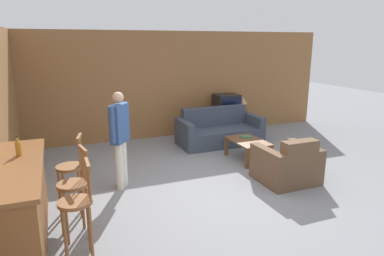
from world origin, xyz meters
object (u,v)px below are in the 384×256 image
at_px(tv_unit, 226,123).
at_px(person_by_window, 120,135).
at_px(bar_chair_far, 71,173).
at_px(table_lamp, 242,100).
at_px(tv, 227,104).
at_px(couch_far, 219,131).
at_px(book_on_table, 246,137).
at_px(bottle, 18,147).
at_px(bar_chair_near, 77,210).
at_px(coffee_table, 248,143).
at_px(bar_chair_mid, 74,192).
at_px(armchair_near, 287,166).

bearing_deg(tv_unit, person_by_window, -142.39).
distance_m(bar_chair_far, table_lamp, 5.44).
relative_size(table_lamp, person_by_window, 0.28).
xyz_separation_m(tv, table_lamp, (0.47, 0.00, 0.07)).
height_order(couch_far, book_on_table, couch_far).
distance_m(bottle, person_by_window, 1.65).
height_order(couch_far, tv_unit, couch_far).
distance_m(bar_chair_near, coffee_table, 4.05).
distance_m(bar_chair_near, book_on_table, 4.22).
xyz_separation_m(bar_chair_far, tv_unit, (3.99, 3.09, -0.33)).
xyz_separation_m(coffee_table, bottle, (-3.99, -1.29, 0.77)).
bearing_deg(person_by_window, tv_unit, 37.61).
height_order(tv_unit, table_lamp, table_lamp).
xyz_separation_m(bar_chair_mid, coffee_table, (3.42, 1.66, -0.24)).
height_order(couch_far, tv, tv).
height_order(bar_chair_far, book_on_table, bar_chair_far).
bearing_deg(coffee_table, armchair_near, -88.11).
height_order(bar_chair_mid, couch_far, bar_chair_mid).
relative_size(couch_far, bottle, 7.72).
bearing_deg(person_by_window, bar_chair_mid, -122.15).
bearing_deg(couch_far, tv_unit, 52.77).
bearing_deg(person_by_window, armchair_near, -17.30).
height_order(bar_chair_near, coffee_table, bar_chair_near).
bearing_deg(coffee_table, person_by_window, -171.31).
relative_size(armchair_near, book_on_table, 3.65).
relative_size(couch_far, coffee_table, 2.06).
xyz_separation_m(bottle, person_by_window, (1.37, 0.89, -0.22)).
distance_m(bar_chair_near, armchair_near, 3.59).
bearing_deg(bottle, bar_chair_far, 24.57).
bearing_deg(coffee_table, book_on_table, 68.68).
xyz_separation_m(book_on_table, person_by_window, (-2.70, -0.60, 0.47)).
bearing_deg(tv_unit, couch_far, -127.23).
distance_m(coffee_table, person_by_window, 2.71).
distance_m(coffee_table, book_on_table, 0.23).
height_order(bar_chair_mid, tv_unit, bar_chair_mid).
relative_size(bar_chair_mid, coffee_table, 1.20).
height_order(bar_chair_mid, coffee_table, bar_chair_mid).
relative_size(bar_chair_near, tv, 1.83).
height_order(armchair_near, tv, tv).
bearing_deg(table_lamp, bar_chair_far, -145.26).
height_order(book_on_table, person_by_window, person_by_window).
bearing_deg(armchair_near, book_on_table, 88.53).
distance_m(book_on_table, person_by_window, 2.81).
bearing_deg(armchair_near, bar_chair_mid, -172.85).
distance_m(bar_chair_mid, tv, 5.46).
bearing_deg(coffee_table, table_lamp, 63.12).
distance_m(bar_chair_mid, table_lamp, 5.82).
bearing_deg(bottle, book_on_table, 20.13).
distance_m(table_lamp, person_by_window, 4.42).
xyz_separation_m(bar_chair_far, person_by_window, (0.79, 0.63, 0.31)).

